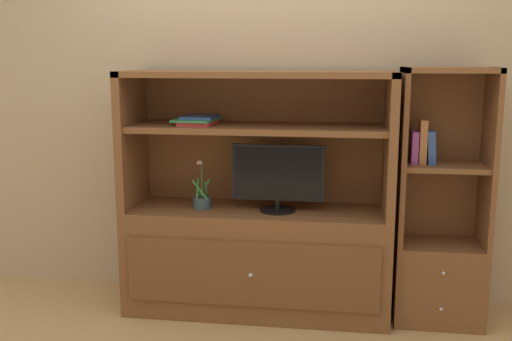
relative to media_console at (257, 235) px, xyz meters
The scene contains 8 objects.
ground_plane 0.63m from the media_console, 90.00° to the right, with size 8.00×8.00×0.00m, color tan.
painted_rear_wall 0.98m from the media_console, 90.00° to the left, with size 6.00×0.10×2.80m, color tan.
media_console is the anchor object (origin of this frame).
tv_monitor 0.40m from the media_console, 16.71° to the right, with size 0.55×0.21×0.41m.
potted_plant 0.41m from the media_console, behind, with size 0.11×0.11×0.30m.
magazine_stack 0.80m from the media_console, behind, with size 0.26×0.34×0.05m.
bookshelf_tall 1.10m from the media_console, ahead, with size 0.52×0.38×1.51m.
upright_book_row 1.13m from the media_console, ahead, with size 0.14×0.15×0.26m.
Camera 1 is at (0.50, -3.11, 1.57)m, focal length 41.74 mm.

